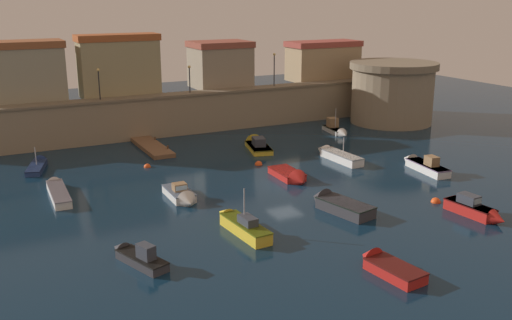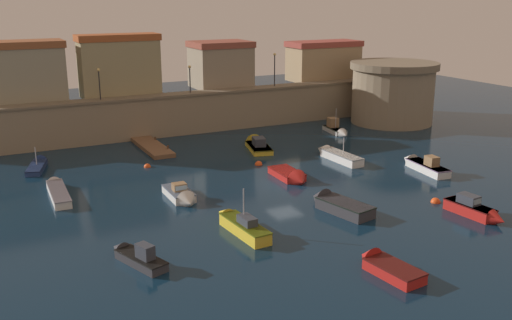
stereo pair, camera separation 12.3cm
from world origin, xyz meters
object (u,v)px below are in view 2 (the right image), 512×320
(moored_boat_6, at_px, (135,256))
(moored_boat_11, at_px, (57,190))
(quay_lamp_0, at_px, (99,79))
(moored_boat_0, at_px, (422,165))
(quay_lamp_1, at_px, (190,74))
(moored_boat_3, at_px, (182,196))
(mooring_buoy_0, at_px, (435,202))
(mooring_buoy_2, at_px, (147,167))
(moored_boat_1, at_px, (476,210))
(quay_lamp_2, at_px, (275,64))
(moored_boat_9, at_px, (336,155))
(moored_boat_2, at_px, (337,130))
(moored_boat_8, at_px, (256,144))
(fortress_tower, at_px, (393,92))
(moored_boat_13, at_px, (384,266))
(moored_boat_4, at_px, (336,204))
(mooring_buoy_1, at_px, (259,165))
(moored_boat_10, at_px, (240,224))
(moored_boat_12, at_px, (39,164))
(moored_boat_5, at_px, (292,176))

(moored_boat_6, bearing_deg, moored_boat_11, -10.90)
(quay_lamp_0, distance_m, moored_boat_0, 33.08)
(quay_lamp_1, xyz_separation_m, moored_boat_3, (-8.77, -20.99, -6.17))
(mooring_buoy_0, xyz_separation_m, mooring_buoy_2, (-16.50, 18.83, 0.00))
(moored_boat_1, bearing_deg, moored_boat_6, -103.98)
(quay_lamp_2, relative_size, moored_boat_9, 0.60)
(moored_boat_2, bearing_deg, moored_boat_1, -4.77)
(quay_lamp_1, relative_size, moored_boat_8, 0.49)
(moored_boat_0, bearing_deg, quay_lamp_1, 36.27)
(fortress_tower, bearing_deg, quay_lamp_2, 154.63)
(moored_boat_3, distance_m, moored_boat_6, 10.62)
(quay_lamp_1, relative_size, moored_boat_6, 0.62)
(moored_boat_0, height_order, moored_boat_13, moored_boat_0)
(moored_boat_4, bearing_deg, mooring_buoy_1, -13.11)
(mooring_buoy_1, relative_size, mooring_buoy_2, 1.12)
(fortress_tower, height_order, quay_lamp_0, quay_lamp_0)
(moored_boat_13, bearing_deg, moored_boat_2, -36.38)
(moored_boat_2, relative_size, mooring_buoy_0, 6.72)
(moored_boat_10, bearing_deg, moored_boat_12, 20.66)
(moored_boat_10, distance_m, mooring_buoy_1, 15.59)
(moored_boat_1, xyz_separation_m, mooring_buoy_2, (-16.82, 22.33, -0.52))
(moored_boat_4, height_order, moored_boat_5, moored_boat_4)
(fortress_tower, xyz_separation_m, moored_boat_6, (-38.27, -23.63, -3.31))
(moored_boat_3, relative_size, moored_boat_5, 0.96)
(moored_boat_0, distance_m, moored_boat_1, 11.50)
(fortress_tower, distance_m, moored_boat_8, 20.59)
(moored_boat_4, height_order, moored_boat_9, moored_boat_9)
(moored_boat_5, xyz_separation_m, mooring_buoy_1, (-0.38, 5.33, -0.32))
(moored_boat_8, distance_m, moored_boat_11, 21.18)
(moored_boat_11, height_order, mooring_buoy_2, moored_boat_11)
(quay_lamp_0, relative_size, moored_boat_2, 0.66)
(moored_boat_3, xyz_separation_m, moored_boat_10, (1.34, -7.32, 0.11))
(moored_boat_4, relative_size, mooring_buoy_2, 8.83)
(moored_boat_6, xyz_separation_m, moored_boat_12, (-2.44, 23.02, -0.14))
(moored_boat_10, bearing_deg, moored_boat_13, -155.84)
(moored_boat_3, relative_size, mooring_buoy_0, 6.17)
(quay_lamp_1, bearing_deg, moored_boat_8, -70.01)
(moored_boat_0, height_order, moored_boat_3, moored_boat_0)
(moored_boat_1, bearing_deg, quay_lamp_1, -170.76)
(fortress_tower, xyz_separation_m, mooring_buoy_2, (-31.98, -5.08, -3.71))
(moored_boat_3, bearing_deg, quay_lamp_2, 138.24)
(moored_boat_0, bearing_deg, moored_boat_4, 117.94)
(quay_lamp_2, bearing_deg, moored_boat_2, -65.28)
(moored_boat_2, relative_size, moored_boat_5, 1.05)
(quay_lamp_1, xyz_separation_m, moored_boat_11, (-16.93, -15.25, -6.21))
(moored_boat_2, xyz_separation_m, mooring_buoy_0, (-6.28, -22.09, -0.45))
(moored_boat_5, bearing_deg, mooring_buoy_1, -174.16)
(mooring_buoy_1, bearing_deg, moored_boat_0, -32.97)
(quay_lamp_0, bearing_deg, moored_boat_6, -99.37)
(mooring_buoy_0, bearing_deg, mooring_buoy_2, 131.22)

